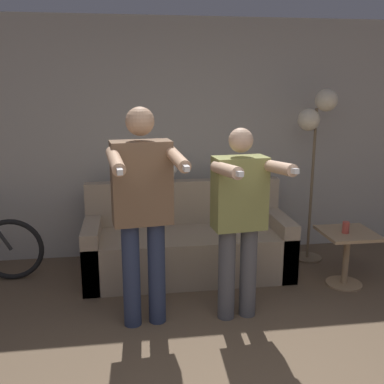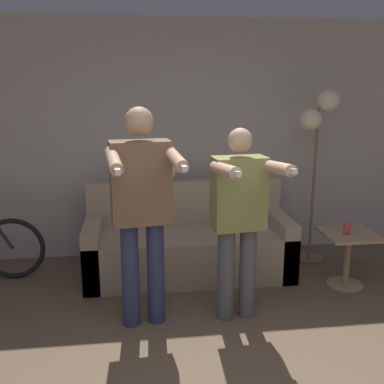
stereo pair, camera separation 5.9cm
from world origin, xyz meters
name	(u,v)px [view 1 (the left image)]	position (x,y,z in m)	size (l,w,h in m)	color
wall_back	(182,140)	(0.00, 3.07, 1.30)	(10.00, 0.05, 2.60)	#B7B2A8
couch	(187,246)	(-0.03, 2.43, 0.30)	(2.05, 0.80, 0.92)	tan
person_left	(143,204)	(-0.51, 1.47, 1.02)	(0.58, 0.72, 1.75)	#2D3856
person_right	(240,213)	(0.26, 1.47, 0.91)	(0.54, 0.71, 1.58)	#56565B
cat	(158,174)	(-0.31, 2.72, 1.00)	(0.53, 0.14, 0.18)	silver
floor_lamp	(316,125)	(1.36, 2.62, 1.49)	(0.41, 0.32, 1.86)	#756047
side_table	(347,247)	(1.44, 1.93, 0.39)	(0.49, 0.49, 0.54)	#A38460
cup	(346,227)	(1.40, 1.90, 0.60)	(0.07, 0.07, 0.11)	#B7473D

